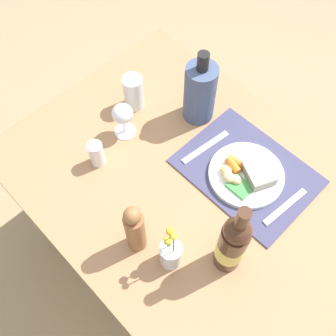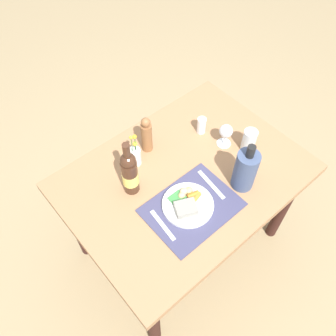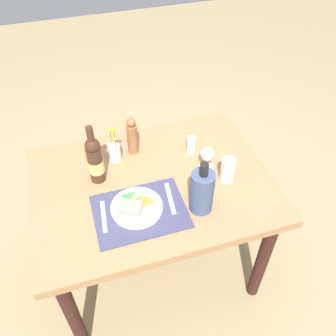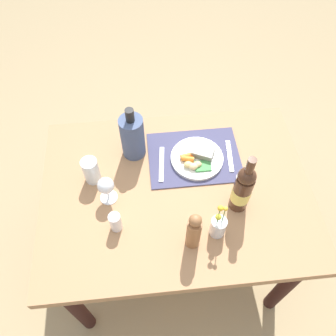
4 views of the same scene
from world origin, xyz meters
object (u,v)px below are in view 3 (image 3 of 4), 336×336
at_px(knife, 170,198).
at_px(water_tumbler, 227,171).
at_px(salt_shaker, 191,145).
at_px(wine_bottle, 95,160).
at_px(dining_table, 153,196).
at_px(dinner_plate, 136,206).
at_px(flower_vase, 115,151).
at_px(fork, 104,216).
at_px(wine_glass, 207,155).
at_px(pepper_mill, 132,136).
at_px(cooler_bottle, 202,191).

xyz_separation_m(knife, water_tumbler, (0.30, 0.04, 0.05)).
bearing_deg(salt_shaker, wine_bottle, -174.20).
bearing_deg(water_tumbler, knife, -172.03).
bearing_deg(dining_table, dinner_plate, -128.72).
distance_m(flower_vase, wine_bottle, 0.17).
bearing_deg(fork, water_tumbler, 10.50).
relative_size(knife, wine_glass, 1.45).
bearing_deg(pepper_mill, fork, -120.26).
bearing_deg(knife, water_tumbler, 14.41).
relative_size(water_tumbler, wine_glass, 0.97).
xyz_separation_m(pepper_mill, wine_glass, (0.32, -0.23, -0.01)).
bearing_deg(pepper_mill, cooler_bottle, -66.44).
distance_m(fork, salt_shaker, 0.59).
bearing_deg(salt_shaker, knife, -125.95).
bearing_deg(wine_bottle, knife, -38.23).
bearing_deg(knife, dinner_plate, -170.10).
bearing_deg(water_tumbler, cooler_bottle, -145.00).
bearing_deg(pepper_mill, wine_bottle, -145.43).
relative_size(wine_bottle, cooler_bottle, 1.16).
relative_size(knife, wine_bottle, 0.59).
xyz_separation_m(water_tumbler, salt_shaker, (-0.10, 0.24, -0.01)).
bearing_deg(cooler_bottle, fork, 170.30).
xyz_separation_m(water_tumbler, cooler_bottle, (-0.18, -0.13, 0.06)).
height_order(pepper_mill, water_tumbler, pepper_mill).
height_order(pepper_mill, wine_bottle, wine_bottle).
distance_m(salt_shaker, wine_glass, 0.15).
xyz_separation_m(dinner_plate, cooler_bottle, (0.28, -0.08, 0.09)).
height_order(water_tumbler, wine_glass, wine_glass).
distance_m(wine_bottle, water_tumbler, 0.63).
relative_size(flower_vase, water_tumbler, 1.60).
bearing_deg(pepper_mill, wine_glass, -36.02).
bearing_deg(salt_shaker, flower_vase, 171.15).
relative_size(dinner_plate, knife, 1.25).
bearing_deg(flower_vase, dining_table, -57.85).
relative_size(dining_table, wine_bottle, 3.62).
xyz_separation_m(pepper_mill, salt_shaker, (0.29, -0.09, -0.06)).
xyz_separation_m(fork, wine_bottle, (0.02, 0.24, 0.12)).
height_order(wine_bottle, water_tumbler, wine_bottle).
bearing_deg(fork, dinner_plate, 6.65).
relative_size(knife, water_tumbler, 1.49).
bearing_deg(knife, dining_table, 118.20).
xyz_separation_m(water_tumbler, wine_glass, (-0.07, 0.10, 0.03)).
height_order(dinner_plate, water_tumbler, water_tumbler).
height_order(pepper_mill, salt_shaker, pepper_mill).
height_order(knife, wine_glass, wine_glass).
bearing_deg(salt_shaker, water_tumbler, -68.24).
bearing_deg(wine_glass, flower_vase, 154.62).
bearing_deg(water_tumbler, flower_vase, 148.26).
height_order(pepper_mill, wine_glass, pepper_mill).
bearing_deg(flower_vase, fork, -109.40).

